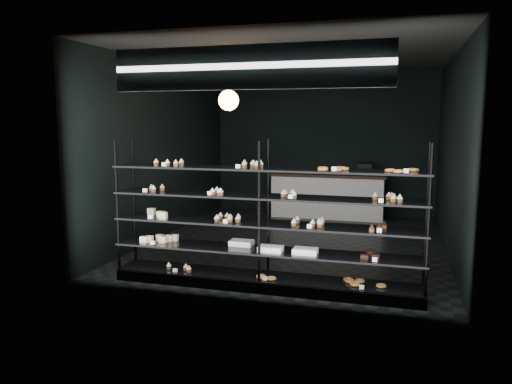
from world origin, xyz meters
TOP-DOWN VIEW (x-y plane):
  - room at (0.00, 0.00)m, footprint 5.01×6.01m
  - display_shelf at (0.05, -2.45)m, footprint 4.00×0.50m
  - signage at (0.00, -2.93)m, footprint 3.30×0.05m
  - pendant_lamp at (-0.81, -1.23)m, footprint 0.31×0.31m
  - service_counter at (0.21, 2.50)m, footprint 2.53×0.65m

SIDE VIEW (x-z plane):
  - service_counter at x=0.21m, z-range -0.11..1.12m
  - display_shelf at x=0.05m, z-range -0.33..1.58m
  - room at x=0.00m, z-range 0.00..3.20m
  - pendant_lamp at x=-0.81m, z-range 2.01..2.89m
  - signage at x=0.00m, z-range 2.50..3.00m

